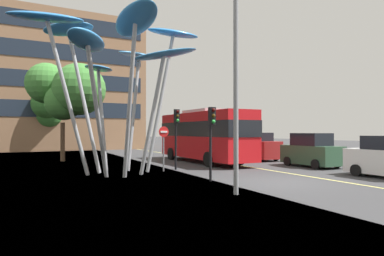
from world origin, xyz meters
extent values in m
cube|color=#38383A|center=(0.00, 0.00, -0.05)|extent=(120.00, 240.00, 0.10)
cube|color=gray|center=(-10.48, 0.00, -0.03)|extent=(16.00, 240.00, 0.05)
cube|color=#E0D666|center=(2.52, 0.00, 0.00)|extent=(0.16, 144.00, 0.01)
cube|color=red|center=(1.47, 9.86, 1.99)|extent=(2.56, 10.23, 3.28)
cube|color=black|center=(1.47, 9.86, 2.45)|extent=(2.59, 10.33, 1.05)
cube|color=yellow|center=(1.41, 14.90, 3.33)|extent=(1.35, 0.11, 0.36)
cube|color=#B2B2B7|center=(1.47, 9.86, 3.75)|extent=(1.88, 3.59, 0.24)
cylinder|color=black|center=(2.66, 13.04, 0.48)|extent=(0.29, 0.96, 0.96)
cylinder|color=black|center=(0.21, 13.01, 0.48)|extent=(0.29, 0.96, 0.96)
cylinder|color=black|center=(2.72, 7.07, 0.48)|extent=(0.29, 0.96, 0.96)
cylinder|color=black|center=(0.27, 7.05, 0.48)|extent=(0.29, 0.96, 0.96)
cylinder|color=#9EA0A5|center=(-3.39, 6.10, 3.99)|extent=(1.76, 0.30, 8.02)
ellipsoid|color=#2D7FD1|center=(-2.62, 6.06, 7.98)|extent=(3.17, 1.38, 0.60)
cylinder|color=#9EA0A5|center=(-4.53, 7.58, 3.47)|extent=(1.22, 1.15, 6.98)
ellipsoid|color=#4CA3E5|center=(-4.06, 8.01, 6.94)|extent=(3.98, 3.85, 0.83)
cylinder|color=#9EA0A5|center=(-6.23, 8.37, 3.07)|extent=(0.41, 1.70, 6.19)
ellipsoid|color=#388EDB|center=(-6.33, 9.11, 6.14)|extent=(1.81, 3.49, 0.95)
cylinder|color=#9EA0A5|center=(-7.42, 7.48, 4.02)|extent=(1.78, 1.53, 8.08)
ellipsoid|color=#4299E0|center=(-8.17, 8.10, 8.03)|extent=(3.36, 3.20, 0.74)
cylinder|color=#9EA0A5|center=(-8.39, 6.30, 3.98)|extent=(2.21, 0.24, 8.01)
ellipsoid|color=#2D7FD1|center=(-9.40, 6.31, 7.96)|extent=(3.64, 1.72, 0.70)
cylinder|color=#9EA0A5|center=(-7.30, 4.16, 3.10)|extent=(1.55, 2.26, 6.28)
ellipsoid|color=#388EDB|center=(-7.94, 3.17, 6.21)|extent=(2.58, 3.07, 0.85)
cylinder|color=#9EA0A5|center=(-5.84, 3.85, 3.70)|extent=(0.28, 1.74, 7.44)
ellipsoid|color=#4299E0|center=(-5.80, 3.09, 7.39)|extent=(1.72, 3.89, 1.21)
cylinder|color=#9EA0A5|center=(-4.34, 4.83, 3.14)|extent=(1.24, 1.13, 6.32)
ellipsoid|color=#4299E0|center=(-3.86, 4.40, 6.28)|extent=(3.35, 3.15, 0.63)
cylinder|color=black|center=(-2.70, 1.58, 1.69)|extent=(0.12, 0.12, 3.39)
cube|color=black|center=(-2.70, 1.44, 2.99)|extent=(0.28, 0.24, 0.80)
sphere|color=#390706|center=(-2.70, 1.31, 3.25)|extent=(0.18, 0.18, 0.18)
sphere|color=#3A2707|center=(-2.70, 1.31, 2.99)|extent=(0.18, 0.18, 0.18)
sphere|color=green|center=(-2.70, 1.31, 2.73)|extent=(0.18, 0.18, 0.18)
cylinder|color=black|center=(-2.28, 6.48, 1.79)|extent=(0.12, 0.12, 3.59)
cube|color=black|center=(-2.28, 6.34, 3.19)|extent=(0.28, 0.24, 0.80)
sphere|color=#390706|center=(-2.28, 6.21, 3.45)|extent=(0.18, 0.18, 0.18)
sphere|color=#3A2707|center=(-2.28, 6.21, 3.19)|extent=(0.18, 0.18, 0.18)
sphere|color=green|center=(-2.28, 6.21, 2.93)|extent=(0.18, 0.18, 0.18)
cylinder|color=black|center=(6.64, -0.28, 0.30)|extent=(0.20, 0.60, 0.60)
cylinder|color=black|center=(4.76, -0.28, 0.30)|extent=(0.20, 0.60, 0.60)
cube|color=#2D5138|center=(6.21, 4.08, 0.77)|extent=(1.81, 3.86, 1.18)
cube|color=black|center=(6.21, 4.08, 1.77)|extent=(1.67, 2.12, 0.80)
cylinder|color=black|center=(7.12, 5.28, 0.30)|extent=(0.20, 0.60, 0.60)
cylinder|color=black|center=(5.30, 5.28, 0.30)|extent=(0.20, 0.60, 0.60)
cylinder|color=black|center=(7.12, 2.88, 0.30)|extent=(0.20, 0.60, 0.60)
cylinder|color=black|center=(5.30, 2.88, 0.30)|extent=(0.20, 0.60, 0.60)
cube|color=maroon|center=(6.21, 9.91, 0.85)|extent=(1.79, 4.42, 1.33)
cube|color=black|center=(6.21, 9.91, 1.84)|extent=(1.65, 2.43, 0.66)
cylinder|color=black|center=(7.11, 11.28, 0.30)|extent=(0.20, 0.60, 0.60)
cylinder|color=black|center=(5.32, 11.28, 0.30)|extent=(0.20, 0.60, 0.60)
cylinder|color=black|center=(7.11, 8.54, 0.30)|extent=(0.20, 0.60, 0.60)
cylinder|color=black|center=(5.32, 8.54, 0.30)|extent=(0.20, 0.60, 0.60)
cylinder|color=gray|center=(-3.47, -1.62, 3.86)|extent=(0.18, 0.18, 7.71)
cylinder|color=brown|center=(-7.73, 15.53, 1.47)|extent=(0.33, 0.33, 2.95)
sphere|color=#428438|center=(-7.72, 15.01, 4.49)|extent=(2.75, 2.75, 2.75)
sphere|color=#428438|center=(-6.69, 14.38, 5.43)|extent=(3.89, 3.89, 3.89)
sphere|color=#428438|center=(-8.81, 16.61, 6.02)|extent=(3.19, 3.19, 3.19)
cylinder|color=brown|center=(-8.68, 29.92, 1.63)|extent=(0.44, 0.44, 3.27)
sphere|color=#387A33|center=(-7.81, 30.30, 4.18)|extent=(3.33, 3.33, 3.33)
sphere|color=#387A33|center=(-9.71, 30.98, 5.27)|extent=(2.90, 2.90, 2.90)
sphere|color=#387A33|center=(-8.06, 29.19, 5.40)|extent=(3.49, 3.49, 3.49)
cylinder|color=gray|center=(-3.24, 6.02, 1.28)|extent=(0.08, 0.08, 2.56)
cylinder|color=red|center=(-3.24, 5.99, 2.26)|extent=(0.60, 0.03, 0.60)
cube|color=white|center=(-3.24, 5.96, 2.26)|extent=(0.40, 0.04, 0.11)
cube|color=#936B4C|center=(-8.60, 36.46, 8.31)|extent=(24.51, 14.03, 16.62)
cube|color=#1E2838|center=(-8.60, 29.43, 4.82)|extent=(23.04, 0.08, 1.86)
cube|color=#1E2838|center=(-8.60, 29.43, 8.14)|extent=(23.04, 0.08, 1.86)
cube|color=#1E2838|center=(-8.60, 29.43, 11.47)|extent=(23.04, 0.08, 1.86)
cube|color=#1E2838|center=(-8.60, 29.43, 14.79)|extent=(23.04, 0.08, 1.86)
camera|label=1|loc=(-10.33, -11.75, 2.29)|focal=31.31mm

